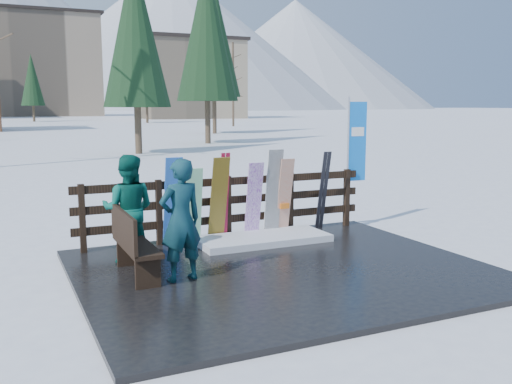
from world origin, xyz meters
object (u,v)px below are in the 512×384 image
snowboard_0 (173,202)px  rental_flag (355,146)px  person_front (181,220)px  person_back (128,209)px  snowboard_2 (219,199)px  snowboard_4 (273,193)px  snowboard_5 (285,197)px  bench (132,242)px  snowboard_1 (194,206)px  snowboard_3 (254,200)px

snowboard_0 → rental_flag: rental_flag is taller
person_front → person_back: person_front is taller
rental_flag → snowboard_0: bearing=-176.1°
person_front → person_back: 1.29m
person_front → snowboard_2: bearing=-134.3°
snowboard_4 → snowboard_5: bearing=0.0°
snowboard_0 → person_front: person_front is taller
bench → person_back: 0.84m
snowboard_2 → person_back: person_back is taller
snowboard_2 → rental_flag: (3.08, 0.27, 0.84)m
snowboard_2 → snowboard_4: bearing=-0.0°
bench → person_back: (0.13, 0.76, 0.33)m
snowboard_4 → rental_flag: 2.15m
snowboard_1 → snowboard_2: snowboard_2 is taller
rental_flag → person_front: (-4.38, -2.19, -0.75)m
person_front → snowboard_5: bearing=-154.1°
snowboard_0 → snowboard_3: 1.54m
snowboard_1 → person_back: bearing=-150.9°
snowboard_4 → person_front: person_front is taller
snowboard_2 → rental_flag: bearing=5.0°
snowboard_4 → snowboard_2: bearing=180.0°
snowboard_2 → person_back: size_ratio=0.93×
bench → snowboard_3: bearing=29.8°
bench → snowboard_4: snowboard_4 is taller
snowboard_2 → snowboard_5: 1.33m
snowboard_3 → person_back: (-2.46, -0.72, 0.14)m
snowboard_3 → snowboard_5: (0.64, 0.00, 0.02)m
snowboard_2 → snowboard_3: (0.69, 0.00, -0.06)m
snowboard_0 → snowboard_2: bearing=0.0°
snowboard_2 → snowboard_5: snowboard_2 is taller
rental_flag → snowboard_2: bearing=-175.0°
snowboard_0 → person_front: bearing=-103.3°
snowboard_0 → snowboard_2: size_ratio=1.01×
person_front → snowboard_0: bearing=-113.5°
snowboard_2 → person_front: person_front is taller
bench → snowboard_2: snowboard_2 is taller
rental_flag → snowboard_4: bearing=-172.2°
snowboard_3 → snowboard_4: (0.40, -0.00, 0.11)m
snowboard_5 → snowboard_0: bearing=-180.0°
snowboard_1 → snowboard_3: (1.16, 0.00, 0.03)m
snowboard_3 → snowboard_5: size_ratio=0.97×
snowboard_2 → snowboard_0: bearing=-180.0°
snowboard_0 → snowboard_5: bearing=0.0°
bench → rental_flag: 5.38m
snowboard_0 → person_front: 1.98m
snowboard_0 → person_back: 1.17m
snowboard_1 → person_front: bearing=-113.3°
snowboard_4 → rental_flag: size_ratio=0.63×
snowboard_0 → snowboard_2: 0.85m
person_front → person_back: (-0.46, 1.20, -0.01)m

